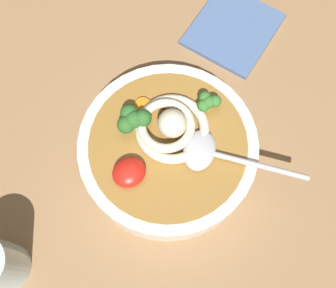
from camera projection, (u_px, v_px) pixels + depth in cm
name	position (u px, v px, depth cm)	size (l,w,h in cm)	color
table_slab	(191.00, 153.00, 65.44)	(100.97, 100.97, 3.89)	#936D47
soup_bowl	(168.00, 150.00, 60.47)	(25.33, 25.33, 5.59)	silver
noodle_pile	(171.00, 126.00, 57.25)	(11.43, 11.20, 4.59)	beige
soup_spoon	(209.00, 153.00, 56.65)	(14.08, 15.02, 1.60)	#B7B7BC
chili_sauce_dollop	(128.00, 170.00, 55.58)	(4.62, 4.16, 2.08)	red
broccoli_floret_center	(208.00, 102.00, 58.15)	(3.53, 3.04, 2.79)	#7A9E60
broccoli_floret_left	(133.00, 119.00, 56.57)	(4.84, 4.16, 3.82)	#7A9E60
carrot_slice_front	(143.00, 105.00, 59.49)	(2.29, 2.29, 0.71)	orange
carrot_slice_far	(176.00, 109.00, 59.31)	(2.78, 2.78, 0.70)	orange
folded_napkin	(233.00, 29.00, 70.27)	(14.33, 12.69, 0.80)	#4C6693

